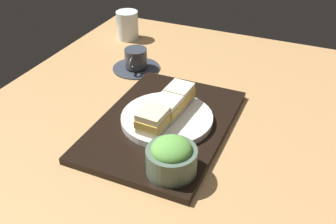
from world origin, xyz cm
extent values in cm
cube|color=tan|center=(0.00, 0.00, -1.50)|extent=(140.00, 100.00, 3.00)
cube|color=black|center=(5.76, 0.04, 0.86)|extent=(42.82, 29.73, 1.72)
cylinder|color=white|center=(6.25, -0.68, 2.53)|extent=(22.14, 22.14, 1.63)
cube|color=beige|center=(-0.43, -0.27, 4.12)|extent=(6.83, 6.03, 1.56)
cube|color=gold|center=(-0.43, -0.27, 5.83)|extent=(7.25, 6.35, 1.85)
cube|color=beige|center=(-0.43, -0.27, 7.53)|extent=(6.83, 6.03, 1.56)
cube|color=#EFE5C1|center=(6.25, -0.68, 4.02)|extent=(6.83, 6.03, 1.35)
cube|color=gold|center=(6.25, -0.68, 5.63)|extent=(7.14, 6.46, 1.87)
cube|color=#EFE5C1|center=(6.25, -0.68, 7.24)|extent=(6.83, 6.03, 1.35)
cube|color=beige|center=(12.93, -1.09, 4.01)|extent=(6.83, 6.03, 1.32)
cube|color=gold|center=(12.93, -1.09, 5.69)|extent=(6.98, 6.46, 2.05)
cube|color=beige|center=(12.93, -1.09, 7.38)|extent=(6.83, 6.03, 1.32)
cylinder|color=#4C6051|center=(-9.44, -8.61, 4.45)|extent=(10.42, 10.42, 5.46)
ellipsoid|color=#5B9E42|center=(-9.44, -8.61, 7.18)|extent=(8.33, 8.33, 4.58)
cylinder|color=#333842|center=(30.55, 20.40, 0.40)|extent=(14.62, 14.62, 0.80)
cylinder|color=#333842|center=(30.55, 20.40, 3.67)|extent=(6.84, 6.84, 5.74)
cylinder|color=#382111|center=(30.55, 20.40, 6.14)|extent=(6.29, 6.29, 0.40)
torus|color=#333842|center=(26.60, 19.66, 3.67)|extent=(4.09, 1.52, 4.01)
cylinder|color=silver|center=(50.37, 34.05, 4.93)|extent=(7.65, 7.65, 9.85)
camera|label=1|loc=(-64.23, -31.90, 56.14)|focal=41.68mm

